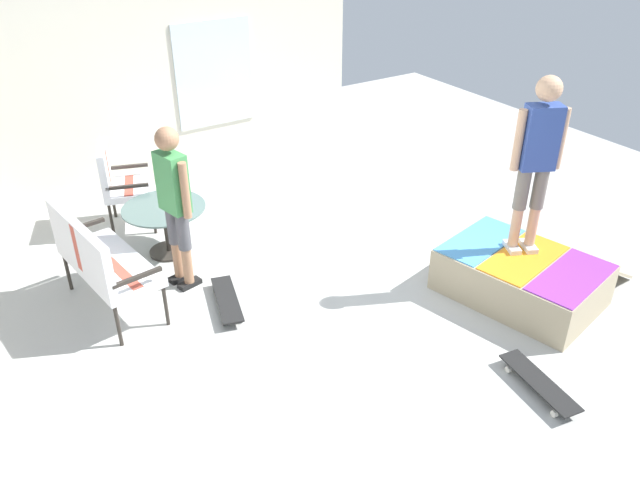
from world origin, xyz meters
name	(u,v)px	position (x,y,z in m)	size (l,w,h in m)	color
ground_plane	(344,303)	(0.00, 0.00, -0.05)	(12.00, 12.00, 0.10)	#B2B2AD
house_facade	(148,83)	(3.80, 0.49, 1.34)	(0.23, 6.00, 2.68)	silver
skate_ramp	(522,276)	(-0.89, -1.53, 0.23)	(1.78, 1.91, 0.46)	tan
patio_bench	(96,257)	(1.11, 2.05, 0.62)	(1.31, 0.71, 1.02)	#2D2823
patio_chair_near_house	(118,179)	(2.70, 1.35, 0.61)	(0.76, 0.72, 1.02)	#2D2823
patio_table	(165,221)	(1.82, 1.13, 0.40)	(0.90, 0.90, 0.57)	#2D2823
person_watching	(174,197)	(1.15, 1.22, 0.99)	(0.47, 0.30, 1.70)	black
person_skater	(537,153)	(-0.76, -1.59, 1.47)	(0.34, 0.44, 1.74)	silver
skateboard_by_bench	(227,300)	(0.52, 1.04, 0.08)	(0.82, 0.41, 0.10)	black
skateboard_spare	(539,383)	(-1.93, -0.60, 0.08)	(0.82, 0.32, 0.10)	black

